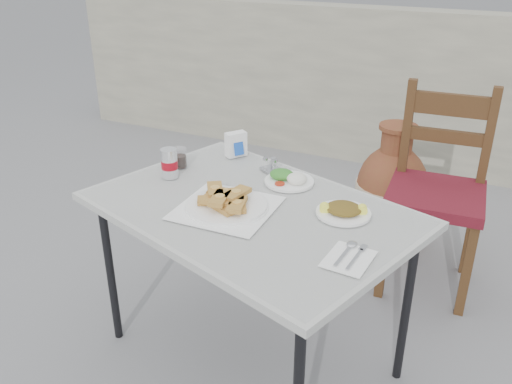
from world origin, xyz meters
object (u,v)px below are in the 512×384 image
at_px(soda_can, 169,163).
at_px(chair, 437,189).
at_px(napkin_holder, 236,144).
at_px(cafe_table, 251,218).
at_px(cola_glass, 180,159).
at_px(pide_plate, 226,201).
at_px(salad_chopped_plate, 344,210).
at_px(terracotta_urn, 391,189).
at_px(salad_rice_plate, 289,178).
at_px(condiment_caddy, 271,166).

relative_size(soda_can, chair, 0.12).
xyz_separation_m(napkin_holder, chair, (0.87, 0.50, -0.27)).
xyz_separation_m(cafe_table, soda_can, (-0.43, 0.10, 0.12)).
distance_m(cola_glass, napkin_holder, 0.28).
xyz_separation_m(pide_plate, salad_chopped_plate, (0.42, 0.14, -0.02)).
height_order(pide_plate, terracotta_urn, pide_plate).
xyz_separation_m(pide_plate, napkin_holder, (-0.22, 0.50, 0.03)).
xyz_separation_m(pide_plate, cola_glass, (-0.38, 0.27, 0.01)).
bearing_deg(salad_rice_plate, pide_plate, -111.16).
xyz_separation_m(salad_rice_plate, condiment_caddy, (-0.12, 0.08, 0.00)).
distance_m(chair, terracotta_urn, 0.48).
bearing_deg(condiment_caddy, pide_plate, -91.21).
distance_m(salad_rice_plate, napkin_holder, 0.38).
relative_size(salad_rice_plate, cola_glass, 2.38).
bearing_deg(terracotta_urn, cafe_table, -103.35).
distance_m(salad_rice_plate, salad_chopped_plate, 0.34).
height_order(cafe_table, napkin_holder, napkin_holder).
height_order(cafe_table, salad_rice_plate, salad_rice_plate).
xyz_separation_m(cafe_table, chair, (0.58, 0.93, -0.16)).
bearing_deg(salad_rice_plate, chair, 51.56).
relative_size(pide_plate, salad_chopped_plate, 1.76).
xyz_separation_m(cafe_table, cola_glass, (-0.45, 0.21, 0.09)).
xyz_separation_m(napkin_holder, condiment_caddy, (0.22, -0.09, -0.04)).
relative_size(salad_chopped_plate, condiment_caddy, 1.82).
relative_size(salad_rice_plate, napkin_holder, 1.81).
relative_size(cafe_table, condiment_caddy, 12.54).
distance_m(salad_rice_plate, terracotta_urn, 1.12).
relative_size(condiment_caddy, chair, 0.11).
relative_size(salad_chopped_plate, soda_can, 1.62).
relative_size(salad_rice_plate, terracotta_urn, 0.29).
bearing_deg(soda_can, salad_rice_plate, 18.89).
bearing_deg(soda_can, terracotta_urn, 57.95).
relative_size(pide_plate, cola_glass, 4.12).
relative_size(soda_can, napkin_holder, 1.11).
bearing_deg(salad_rice_plate, salad_chopped_plate, -31.05).
bearing_deg(condiment_caddy, cafe_table, -79.35).
height_order(salad_rice_plate, chair, chair).
xyz_separation_m(cola_glass, terracotta_urn, (0.76, 1.05, -0.44)).
relative_size(salad_chopped_plate, terracotta_urn, 0.28).
bearing_deg(terracotta_urn, chair, -49.60).
distance_m(salad_chopped_plate, terracotta_urn, 1.26).
height_order(pide_plate, soda_can, soda_can).
distance_m(pide_plate, napkin_holder, 0.54).
height_order(salad_chopped_plate, soda_can, soda_can).
bearing_deg(napkin_holder, pide_plate, -31.34).
bearing_deg(salad_chopped_plate, salad_rice_plate, 148.95).
bearing_deg(condiment_caddy, napkin_holder, 157.30).
xyz_separation_m(condiment_caddy, chair, (0.65, 0.59, -0.23)).
height_order(pide_plate, condiment_caddy, pide_plate).
bearing_deg(cola_glass, chair, 34.76).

